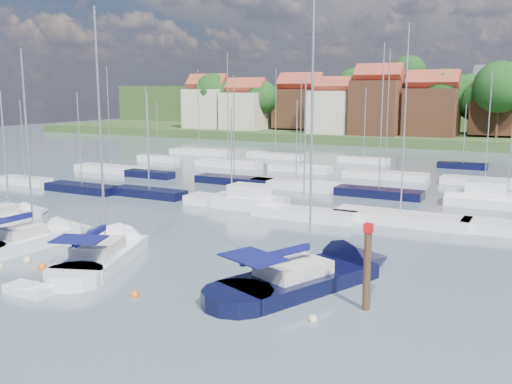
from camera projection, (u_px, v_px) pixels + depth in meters
The scene contains 15 objects.
ground at pixel (370, 182), 66.82m from camera, with size 260.00×260.00×0.00m, color #42515A.
sailboat_left at pixel (43, 238), 40.18m from camera, with size 3.40×10.75×14.47m.
sailboat_centre at pixel (113, 251), 37.06m from camera, with size 7.31×12.85×16.90m.
sailboat_navy at pixel (326, 273), 32.46m from camera, with size 8.73×14.32×19.23m.
sailboat_far at pixel (13, 217), 46.92m from camera, with size 2.71×8.61×11.42m.
tender at pixel (29, 289), 30.18m from camera, with size 2.68×1.25×0.58m.
timber_piling at pixel (366, 285), 27.77m from camera, with size 0.40×0.40×6.60m.
buoy_c at pixel (42, 269), 34.39m from camera, with size 0.53×0.53×0.53m, color #D85914.
buoy_d at pixel (135, 297), 29.74m from camera, with size 0.45×0.45×0.45m, color #D85914.
buoy_e at pixel (252, 258), 36.60m from camera, with size 0.54×0.54×0.54m, color #D85914.
buoy_f at pixel (313, 321), 26.57m from camera, with size 0.44×0.44×0.44m, color beige.
buoy_g at pixel (17, 238), 41.62m from camera, with size 0.41×0.41×0.41m, color beige.
buoy_h at pixel (27, 262), 35.74m from camera, with size 0.52×0.52×0.52m, color beige.
marina_field at pixel (374, 186), 61.65m from camera, with size 79.62×41.41×15.93m.
far_shore_town at pixel (483, 114), 145.83m from camera, with size 212.46×90.00×22.27m.
Camera 1 is at (18.75, -24.66, 10.61)m, focal length 40.00 mm.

